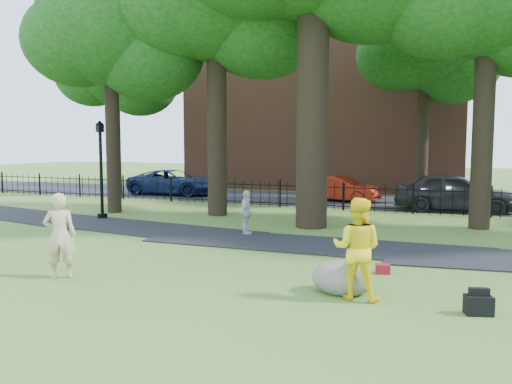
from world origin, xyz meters
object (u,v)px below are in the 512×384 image
at_px(lamppost, 101,171).
at_px(boulder, 342,275).
at_px(man, 357,248).
at_px(woman, 60,236).
at_px(red_sedan, 341,189).

bearing_deg(lamppost, boulder, -10.42).
height_order(man, boulder, man).
distance_m(boulder, lamppost, 12.79).
bearing_deg(boulder, woman, -167.88).
distance_m(man, red_sedan, 16.57).
distance_m(woman, lamppost, 9.12).
bearing_deg(woman, lamppost, -89.24).
height_order(lamppost, red_sedan, lamppost).
distance_m(man, boulder, 0.74).
relative_size(woman, lamppost, 0.49).
height_order(woman, boulder, woman).
relative_size(woman, red_sedan, 0.48).
bearing_deg(lamppost, man, -10.69).
distance_m(woman, boulder, 6.12).
height_order(woman, red_sedan, woman).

